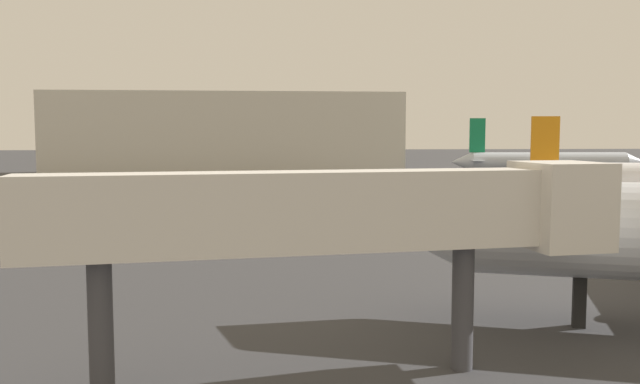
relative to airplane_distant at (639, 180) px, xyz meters
The scene contains 4 objects.
airplane_distant is the anchor object (origin of this frame).
airplane_far_right 37.90m from the airplane_distant, 78.64° to the left, with size 30.58×21.68×9.92m.
jet_bridge 53.16m from the airplane_distant, 129.62° to the right, with size 18.17×4.43×6.66m.
terminal_building 75.33m from the airplane_distant, 124.41° to the left, with size 60.94×24.86×14.62m, color beige.
Camera 1 is at (2.56, -9.97, 7.59)m, focal length 36.86 mm.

